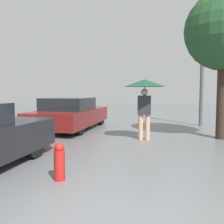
# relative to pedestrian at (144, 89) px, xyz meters

# --- Properties ---
(pedestrian) EXTENTS (1.25, 1.25, 1.83)m
(pedestrian) POSITION_rel_pedestrian_xyz_m (0.00, 0.00, 0.00)
(pedestrian) COLOR tan
(pedestrian) RESTS_ON ground_plane
(parked_car_farthest) EXTENTS (1.90, 4.33, 1.22)m
(parked_car_farthest) POSITION_rel_pedestrian_xyz_m (-3.05, 1.64, -0.95)
(parked_car_farthest) COLOR maroon
(parked_car_farthest) RESTS_ON ground_plane
(street_lamp) EXTENTS (0.39, 0.39, 4.15)m
(street_lamp) POSITION_rel_pedestrian_xyz_m (2.08, 3.70, 1.16)
(street_lamp) COLOR #515456
(street_lamp) RESTS_ON ground_plane
(fire_hydrant) EXTENTS (0.18, 0.18, 0.63)m
(fire_hydrant) POSITION_rel_pedestrian_xyz_m (-1.03, -3.81, -1.22)
(fire_hydrant) COLOR #B21E19
(fire_hydrant) RESTS_ON ground_plane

